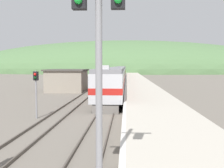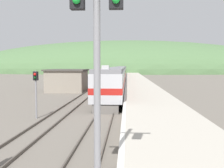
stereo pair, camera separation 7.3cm
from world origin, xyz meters
The scene contains 11 objects.
track_main centered at (0.00, 70.00, 0.08)m, with size 1.52×180.00×0.16m.
track_siding centered at (-3.89, 70.00, 0.08)m, with size 1.52×180.00×0.16m.
platform centered at (4.21, 50.00, 0.48)m, with size 5.27×140.00×0.98m.
distant_hills centered at (0.00, 160.71, 0.00)m, with size 209.82×94.42×38.66m.
station_shed centered at (-7.95, 38.86, 1.83)m, with size 6.36×6.98×3.62m.
express_train_lead_car centered at (0.00, 28.23, 2.14)m, with size 3.03×19.36×4.27m.
carriage_second centered at (0.00, 50.12, 2.13)m, with size 3.02×22.19×3.91m.
carriage_third centered at (0.00, 73.19, 2.13)m, with size 3.02×22.19×3.91m.
carriage_fourth centered at (0.00, 96.26, 2.13)m, with size 3.02×22.19×3.91m.
signal_mast_main centered at (1.04, 3.78, 5.17)m, with size 2.20×0.42×7.87m.
signal_post_siding centered at (-5.38, 16.74, 2.75)m, with size 0.36×0.42×3.83m.
Camera 1 is at (1.83, -3.70, 4.27)m, focal length 42.00 mm.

